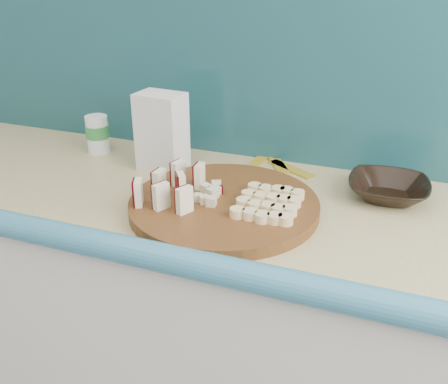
% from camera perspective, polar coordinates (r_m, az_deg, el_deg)
% --- Properties ---
extents(kitchen_counter, '(2.20, 0.63, 0.91)m').
position_cam_1_polar(kitchen_counter, '(1.50, -3.12, -15.70)').
color(kitchen_counter, white).
rests_on(kitchen_counter, ground).
extents(backsplash, '(2.20, 0.02, 0.50)m').
position_cam_1_polar(backsplash, '(1.43, 0.95, 13.94)').
color(backsplash, teal).
rests_on(backsplash, kitchen_counter).
extents(cutting_board, '(0.44, 0.44, 0.03)m').
position_cam_1_polar(cutting_board, '(1.15, 0.00, -1.51)').
color(cutting_board, '#4F2A11').
rests_on(cutting_board, kitchen_counter).
extents(apple_wedges, '(0.13, 0.17, 0.06)m').
position_cam_1_polar(apple_wedges, '(1.15, -6.04, 0.68)').
color(apple_wedges, '#FDF3CA').
rests_on(apple_wedges, cutting_board).
extents(apple_chunks, '(0.07, 0.07, 0.02)m').
position_cam_1_polar(apple_chunks, '(1.15, -1.27, -0.23)').
color(apple_chunks, beige).
rests_on(apple_chunks, cutting_board).
extents(banana_slices, '(0.14, 0.17, 0.02)m').
position_cam_1_polar(banana_slices, '(1.11, 5.20, -1.28)').
color(banana_slices, '#FDDF9A').
rests_on(banana_slices, cutting_board).
extents(brown_bowl, '(0.20, 0.20, 0.05)m').
position_cam_1_polar(brown_bowl, '(1.27, 18.25, 0.31)').
color(brown_bowl, black).
rests_on(brown_bowl, kitchen_counter).
extents(flour_bag, '(0.13, 0.10, 0.21)m').
position_cam_1_polar(flour_bag, '(1.36, -7.12, 6.81)').
color(flour_bag, silver).
rests_on(flour_bag, kitchen_counter).
extents(canister, '(0.07, 0.07, 0.11)m').
position_cam_1_polar(canister, '(1.53, -14.25, 6.52)').
color(canister, white).
rests_on(canister, kitchen_counter).
extents(banana_peel, '(0.20, 0.17, 0.01)m').
position_cam_1_polar(banana_peel, '(1.41, 5.81, 3.09)').
color(banana_peel, gold).
rests_on(banana_peel, kitchen_counter).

